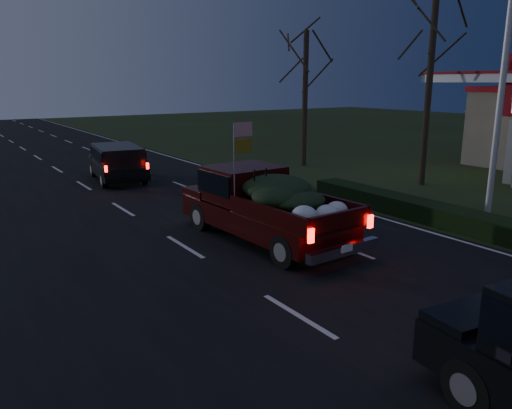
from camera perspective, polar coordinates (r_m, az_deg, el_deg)
ground at (r=9.94m, az=4.85°, el=-12.62°), size 120.00×120.00×0.00m
road_asphalt at (r=9.94m, az=4.85°, el=-12.57°), size 14.00×120.00×0.02m
hedge_row at (r=17.18m, az=19.15°, el=-0.82°), size 1.00×10.00×0.60m
light_pole at (r=17.58m, az=26.73°, el=15.89°), size 0.50×0.90×9.16m
bare_tree_mid at (r=22.92m, az=19.60°, el=17.91°), size 3.60×3.60×8.50m
bare_tree_far at (r=27.03m, az=5.71°, el=15.49°), size 3.60×3.60×7.00m
pickup_truck at (r=14.13m, az=0.96°, el=0.37°), size 2.49×5.87×3.02m
lead_suv at (r=23.60m, az=-15.60°, el=4.99°), size 2.52×4.80×1.32m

